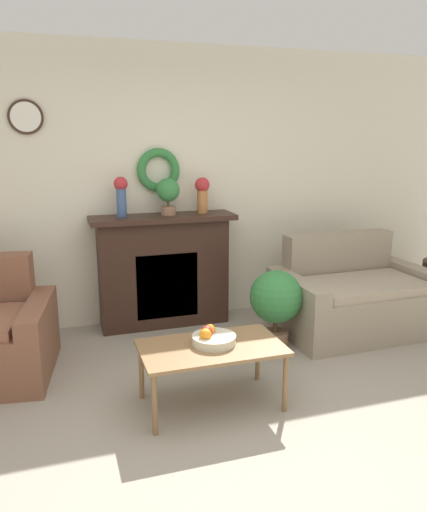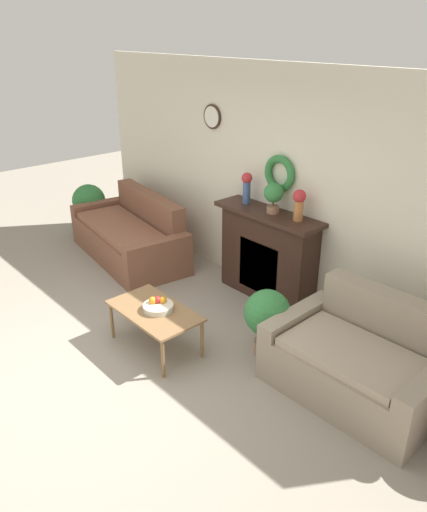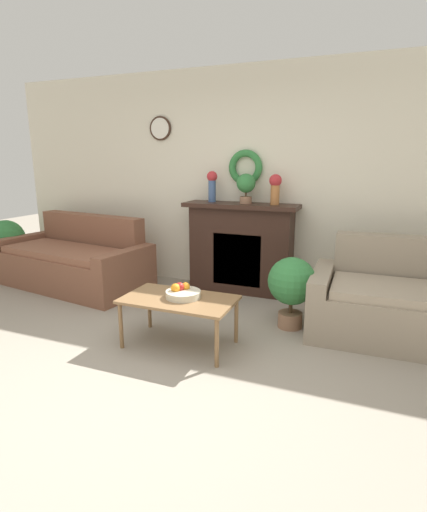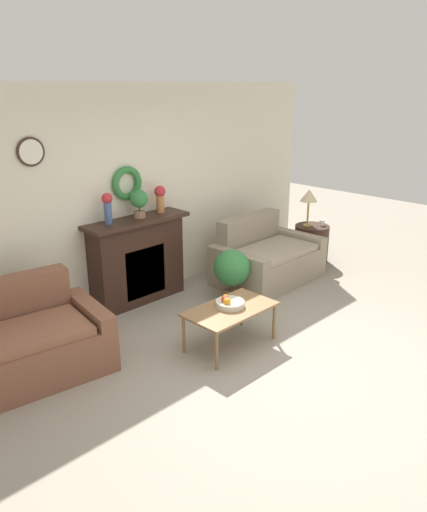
{
  "view_description": "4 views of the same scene",
  "coord_description": "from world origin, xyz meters",
  "px_view_note": "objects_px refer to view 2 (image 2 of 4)",
  "views": [
    {
      "loc": [
        -0.99,
        -2.3,
        1.83
      ],
      "look_at": [
        0.26,
        1.57,
        0.86
      ],
      "focal_mm": 35.0,
      "sensor_mm": 36.0,
      "label": 1
    },
    {
      "loc": [
        3.58,
        -1.71,
        3.02
      ],
      "look_at": [
        0.13,
        1.39,
        0.89
      ],
      "focal_mm": 35.0,
      "sensor_mm": 36.0,
      "label": 2
    },
    {
      "loc": [
        1.48,
        -2.21,
        1.62
      ],
      "look_at": [
        -0.02,
        1.53,
        0.64
      ],
      "focal_mm": 28.0,
      "sensor_mm": 36.0,
      "label": 3
    },
    {
      "loc": [
        -3.53,
        -2.52,
        2.68
      ],
      "look_at": [
        0.23,
        1.24,
        0.83
      ],
      "focal_mm": 35.0,
      "sensor_mm": 36.0,
      "label": 4
    }
  ],
  "objects_px": {
    "loveseat_right": "(358,362)",
    "potted_plant_floor_by_couch": "(89,203)",
    "vase_on_mantel_left": "(247,186)",
    "potted_plant_floor_by_loveseat": "(267,316)",
    "couch_left": "(131,236)",
    "fruit_bowl": "(158,306)",
    "coffee_table": "(155,313)",
    "potted_plant_on_mantel": "(274,195)",
    "fireplace": "(268,255)",
    "vase_on_mantel_right": "(299,203)"
  },
  "relations": [
    {
      "from": "fruit_bowl",
      "to": "vase_on_mantel_left",
      "type": "relative_size",
      "value": 0.82
    },
    {
      "from": "loveseat_right",
      "to": "couch_left",
      "type": "bearing_deg",
      "value": 177.16
    },
    {
      "from": "potted_plant_floor_by_loveseat",
      "to": "potted_plant_on_mantel",
      "type": "bearing_deg",
      "value": 130.92
    },
    {
      "from": "fireplace",
      "to": "potted_plant_floor_by_couch",
      "type": "relative_size",
      "value": 1.76
    },
    {
      "from": "coffee_table",
      "to": "potted_plant_on_mantel",
      "type": "relative_size",
      "value": 2.79
    },
    {
      "from": "fireplace",
      "to": "vase_on_mantel_left",
      "type": "height_order",
      "value": "vase_on_mantel_left"
    },
    {
      "from": "fireplace",
      "to": "coffee_table",
      "type": "bearing_deg",
      "value": -91.07
    },
    {
      "from": "fireplace",
      "to": "vase_on_mantel_left",
      "type": "bearing_deg",
      "value": 179.19
    },
    {
      "from": "potted_plant_on_mantel",
      "to": "potted_plant_floor_by_couch",
      "type": "distance_m",
      "value": 3.52
    },
    {
      "from": "fireplace",
      "to": "vase_on_mantel_left",
      "type": "relative_size",
      "value": 3.71
    },
    {
      "from": "vase_on_mantel_left",
      "to": "vase_on_mantel_right",
      "type": "height_order",
      "value": "vase_on_mantel_left"
    },
    {
      "from": "potted_plant_on_mantel",
      "to": "potted_plant_floor_by_loveseat",
      "type": "distance_m",
      "value": 1.44
    },
    {
      "from": "fireplace",
      "to": "couch_left",
      "type": "bearing_deg",
      "value": -164.58
    },
    {
      "from": "loveseat_right",
      "to": "potted_plant_floor_by_couch",
      "type": "relative_size",
      "value": 1.92
    },
    {
      "from": "potted_plant_on_mantel",
      "to": "coffee_table",
      "type": "bearing_deg",
      "value": -92.98
    },
    {
      "from": "vase_on_mantel_right",
      "to": "potted_plant_on_mantel",
      "type": "xyz_separation_m",
      "value": [
        -0.35,
        -0.02,
        0.01
      ]
    },
    {
      "from": "potted_plant_on_mantel",
      "to": "potted_plant_floor_by_loveseat",
      "type": "xyz_separation_m",
      "value": [
        0.75,
        -0.87,
        -0.87
      ]
    },
    {
      "from": "couch_left",
      "to": "vase_on_mantel_left",
      "type": "relative_size",
      "value": 5.75
    },
    {
      "from": "vase_on_mantel_right",
      "to": "potted_plant_floor_by_loveseat",
      "type": "relative_size",
      "value": 0.49
    },
    {
      "from": "fruit_bowl",
      "to": "vase_on_mantel_right",
      "type": "xyz_separation_m",
      "value": [
        0.41,
        1.61,
        0.82
      ]
    },
    {
      "from": "potted_plant_on_mantel",
      "to": "vase_on_mantel_left",
      "type": "bearing_deg",
      "value": 177.4
    },
    {
      "from": "fruit_bowl",
      "to": "vase_on_mantel_left",
      "type": "distance_m",
      "value": 1.86
    },
    {
      "from": "couch_left",
      "to": "loveseat_right",
      "type": "height_order",
      "value": "couch_left"
    },
    {
      "from": "couch_left",
      "to": "fruit_bowl",
      "type": "height_order",
      "value": "couch_left"
    },
    {
      "from": "loveseat_right",
      "to": "potted_plant_floor_by_loveseat",
      "type": "bearing_deg",
      "value": -169.66
    },
    {
      "from": "loveseat_right",
      "to": "coffee_table",
      "type": "distance_m",
      "value": 2.0
    },
    {
      "from": "coffee_table",
      "to": "potted_plant_floor_by_loveseat",
      "type": "relative_size",
      "value": 1.38
    },
    {
      "from": "couch_left",
      "to": "fruit_bowl",
      "type": "relative_size",
      "value": 6.99
    },
    {
      "from": "potted_plant_floor_by_couch",
      "to": "couch_left",
      "type": "bearing_deg",
      "value": -2.35
    },
    {
      "from": "fireplace",
      "to": "potted_plant_floor_by_loveseat",
      "type": "relative_size",
      "value": 1.96
    },
    {
      "from": "vase_on_mantel_left",
      "to": "potted_plant_floor_by_loveseat",
      "type": "bearing_deg",
      "value": -36.66
    },
    {
      "from": "potted_plant_on_mantel",
      "to": "couch_left",
      "type": "bearing_deg",
      "value": -165.31
    },
    {
      "from": "vase_on_mantel_left",
      "to": "potted_plant_floor_by_loveseat",
      "type": "xyz_separation_m",
      "value": [
        1.19,
        -0.89,
        -0.88
      ]
    },
    {
      "from": "loveseat_right",
      "to": "potted_plant_floor_by_couch",
      "type": "height_order",
      "value": "loveseat_right"
    },
    {
      "from": "loveseat_right",
      "to": "coffee_table",
      "type": "height_order",
      "value": "loveseat_right"
    },
    {
      "from": "fruit_bowl",
      "to": "potted_plant_floor_by_couch",
      "type": "xyz_separation_m",
      "value": [
        -3.32,
        1.08,
        0.0
      ]
    },
    {
      "from": "fireplace",
      "to": "vase_on_mantel_right",
      "type": "relative_size",
      "value": 3.98
    },
    {
      "from": "fruit_bowl",
      "to": "potted_plant_floor_by_loveseat",
      "type": "xyz_separation_m",
      "value": [
        0.82,
        0.72,
        -0.04
      ]
    },
    {
      "from": "coffee_table",
      "to": "vase_on_mantel_right",
      "type": "distance_m",
      "value": 1.93
    },
    {
      "from": "potted_plant_floor_by_loveseat",
      "to": "loveseat_right",
      "type": "bearing_deg",
      "value": 11.4
    },
    {
      "from": "loveseat_right",
      "to": "vase_on_mantel_right",
      "type": "xyz_separation_m",
      "value": [
        -1.33,
        0.7,
        1.0
      ]
    },
    {
      "from": "coffee_table",
      "to": "vase_on_mantel_left",
      "type": "xyz_separation_m",
      "value": [
        -0.36,
        1.65,
        0.92
      ]
    },
    {
      "from": "coffee_table",
      "to": "potted_plant_floor_by_loveseat",
      "type": "bearing_deg",
      "value": 42.25
    },
    {
      "from": "fruit_bowl",
      "to": "potted_plant_on_mantel",
      "type": "distance_m",
      "value": 1.8
    },
    {
      "from": "vase_on_mantel_left",
      "to": "potted_plant_on_mantel",
      "type": "xyz_separation_m",
      "value": [
        0.44,
        -0.02,
        -0.0
      ]
    },
    {
      "from": "loveseat_right",
      "to": "vase_on_mantel_left",
      "type": "bearing_deg",
      "value": 160.64
    },
    {
      "from": "coffee_table",
      "to": "potted_plant_floor_by_loveseat",
      "type": "distance_m",
      "value": 1.13
    },
    {
      "from": "fruit_bowl",
      "to": "potted_plant_floor_by_loveseat",
      "type": "bearing_deg",
      "value": 41.58
    },
    {
      "from": "fireplace",
      "to": "potted_plant_floor_by_loveseat",
      "type": "distance_m",
      "value": 1.2
    },
    {
      "from": "vase_on_mantel_right",
      "to": "potted_plant_floor_by_couch",
      "type": "height_order",
      "value": "vase_on_mantel_right"
    }
  ]
}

